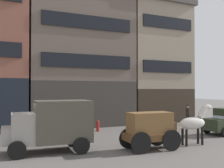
# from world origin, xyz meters

# --- Properties ---
(ground_plane) EXTENTS (120.00, 120.00, 0.00)m
(ground_plane) POSITION_xyz_m (0.00, 0.00, 0.00)
(ground_plane) COLOR #605B56
(building_center_right) EXTENTS (9.57, 6.42, 17.14)m
(building_center_right) POSITION_xyz_m (4.46, 9.42, 8.61)
(building_center_right) COLOR #38332D
(building_center_right) RESTS_ON ground_plane
(building_far_right) EXTENTS (7.01, 6.42, 11.99)m
(building_far_right) POSITION_xyz_m (12.40, 9.43, 6.04)
(building_far_right) COLOR #33281E
(building_far_right) RESTS_ON ground_plane
(cargo_wagon) EXTENTS (2.98, 1.67, 1.98)m
(cargo_wagon) POSITION_xyz_m (4.72, -2.19, 1.15)
(cargo_wagon) COLOR brown
(cargo_wagon) RESTS_ON ground_plane
(draft_horse) EXTENTS (2.35, 0.70, 2.30)m
(draft_horse) POSITION_xyz_m (7.67, -2.19, 1.27)
(draft_horse) COLOR beige
(draft_horse) RESTS_ON ground_plane
(delivery_truck_near) EXTENTS (4.47, 2.43, 2.62)m
(delivery_truck_near) POSITION_xyz_m (-0.17, -0.47, 1.42)
(delivery_truck_near) COLOR gray
(delivery_truck_near) RESTS_ON ground_plane
(pedestrian_officer) EXTENTS (0.50, 0.50, 1.79)m
(pedestrian_officer) POSITION_xyz_m (13.40, 4.91, 0.98)
(pedestrian_officer) COLOR black
(pedestrian_officer) RESTS_ON ground_plane
(fire_hydrant_curbside) EXTENTS (0.24, 0.24, 0.83)m
(fire_hydrant_curbside) POSITION_xyz_m (4.59, 4.79, 0.43)
(fire_hydrant_curbside) COLOR maroon
(fire_hydrant_curbside) RESTS_ON ground_plane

